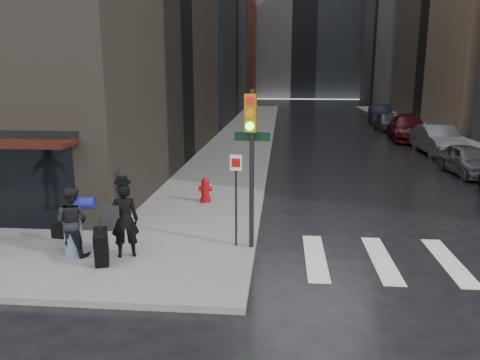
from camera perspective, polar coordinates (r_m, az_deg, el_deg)
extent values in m
plane|color=black|center=(11.23, -8.92, -10.57)|extent=(140.00, 140.00, 0.00)
cube|color=slate|center=(37.32, 1.12, 6.26)|extent=(4.00, 50.00, 0.15)
cube|color=slate|center=(38.78, 21.54, 5.62)|extent=(3.00, 50.00, 0.15)
cube|color=silver|center=(11.87, 9.16, -9.22)|extent=(0.50, 3.00, 0.01)
cube|color=silver|center=(12.09, 16.84, -9.21)|extent=(0.50, 3.00, 0.01)
cube|color=silver|center=(12.52, 24.12, -9.04)|extent=(0.50, 3.00, 0.01)
cube|color=maroon|center=(74.13, -7.45, 19.53)|extent=(22.00, 20.00, 26.00)
cube|color=slate|center=(72.32, 25.35, 18.21)|extent=(22.00, 20.00, 25.00)
cube|color=slate|center=(88.78, 7.81, 20.37)|extent=(40.00, 12.00, 32.00)
imported|color=black|center=(11.40, -13.89, -4.78)|extent=(0.76, 0.62, 1.81)
cylinder|color=black|center=(11.16, -14.15, -0.26)|extent=(0.39, 0.39, 0.05)
cylinder|color=black|center=(11.15, -14.16, 0.04)|extent=(0.24, 0.24, 0.14)
cube|color=black|center=(11.29, -15.49, -3.78)|extent=(0.40, 0.24, 0.31)
cube|color=black|center=(11.18, -16.55, -7.91)|extent=(0.51, 0.76, 0.91)
cylinder|color=black|center=(11.03, -16.71, -5.57)|extent=(0.04, 0.04, 0.42)
imported|color=black|center=(11.87, -19.78, -4.78)|extent=(0.91, 0.76, 1.68)
cube|color=black|center=(12.32, -20.75, -5.86)|extent=(0.54, 0.35, 0.31)
cylinder|color=navy|center=(11.69, -18.49, -2.66)|extent=(0.51, 0.28, 0.27)
cylinder|color=black|center=(11.41, 1.44, 1.12)|extent=(0.12, 0.12, 3.92)
cube|color=#B06A0B|center=(10.99, 1.29, 8.16)|extent=(0.29, 0.20, 0.88)
cylinder|color=red|center=(10.88, 1.21, 9.66)|extent=(0.20, 0.07, 0.20)
cylinder|color=orange|center=(10.90, 1.20, 8.12)|extent=(0.20, 0.07, 0.20)
cylinder|color=#19E533|center=(10.93, 1.20, 6.58)|extent=(0.20, 0.07, 0.20)
cylinder|color=black|center=(11.67, -0.48, -2.58)|extent=(0.06, 0.06, 2.35)
cube|color=white|center=(11.41, -0.51, 2.13)|extent=(0.29, 0.05, 0.39)
cube|color=black|center=(11.35, 1.49, 5.32)|extent=(0.88, 0.12, 0.22)
cylinder|color=#A0090C|center=(15.99, -4.23, -2.45)|extent=(0.37, 0.37, 0.11)
cylinder|color=#A0090C|center=(15.91, -4.25, -1.46)|extent=(0.28, 0.28, 0.69)
sphere|color=#A0090C|center=(15.83, -4.27, -0.17)|extent=(0.25, 0.25, 0.25)
cylinder|color=#A0090C|center=(15.89, -4.25, -1.06)|extent=(0.47, 0.19, 0.16)
imported|color=#515156|center=(23.04, 26.00, 2.21)|extent=(1.86, 4.03, 1.34)
imported|color=#535258|center=(28.28, 22.94, 4.54)|extent=(1.84, 4.87, 1.59)
imported|color=#3C0C0F|center=(33.47, 19.80, 5.99)|extent=(2.81, 5.79, 1.63)
imported|color=#434248|center=(38.76, 17.45, 6.81)|extent=(1.80, 4.03, 1.35)
imported|color=black|center=(44.22, 16.70, 7.73)|extent=(2.05, 4.98, 1.61)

